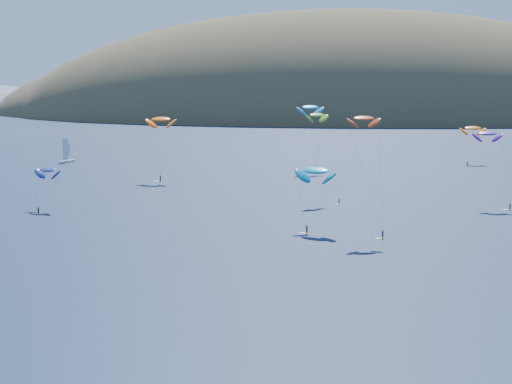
{
  "coord_description": "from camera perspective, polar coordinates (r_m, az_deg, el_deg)",
  "views": [
    {
      "loc": [
        14.64,
        -80.36,
        35.4
      ],
      "look_at": [
        -2.86,
        80.0,
        9.0
      ],
      "focal_mm": 50.0,
      "sensor_mm": 36.0,
      "label": 1
    }
  ],
  "objects": [
    {
      "name": "ground",
      "position": [
        89.02,
        -3.88,
        -14.16
      ],
      "size": [
        2800.0,
        2800.0,
        0.0
      ],
      "primitive_type": "plane",
      "color": "black",
      "rests_on": "ground"
    },
    {
      "name": "island",
      "position": [
        644.85,
        8.45,
        5.09
      ],
      "size": [
        730.0,
        300.0,
        210.0
      ],
      "color": "#3D3526",
      "rests_on": "ground"
    },
    {
      "name": "sailboat",
      "position": [
        304.33,
        -14.9,
        2.48
      ],
      "size": [
        9.35,
        8.4,
        11.16
      ],
      "rotation": [
        0.0,
        0.0,
        -0.34
      ],
      "color": "silver",
      "rests_on": "ground"
    },
    {
      "name": "kitesurfer_1",
      "position": [
        246.53,
        -7.61,
        5.79
      ],
      "size": [
        10.51,
        8.28,
        23.57
      ],
      "rotation": [
        0.0,
        0.0,
        -0.07
      ],
      "color": "yellow",
      "rests_on": "ground"
    },
    {
      "name": "kitesurfer_3",
      "position": [
        206.17,
        4.9,
        6.16
      ],
      "size": [
        11.21,
        12.93,
        26.33
      ],
      "rotation": [
        0.0,
        0.0,
        0.68
      ],
      "color": "yellow",
      "rests_on": "ground"
    },
    {
      "name": "kitesurfer_4",
      "position": [
        268.73,
        4.36,
        6.78
      ],
      "size": [
        10.83,
        7.79,
        26.53
      ],
      "rotation": [
        0.0,
        0.0,
        0.36
      ],
      "color": "yellow",
      "rests_on": "ground"
    },
    {
      "name": "kitesurfer_5",
      "position": [
        165.03,
        4.82,
        1.73
      ],
      "size": [
        11.22,
        10.49,
        16.63
      ],
      "rotation": [
        0.0,
        0.0,
        -0.48
      ],
      "color": "yellow",
      "rests_on": "ground"
    },
    {
      "name": "kitesurfer_6",
      "position": [
        206.19,
        18.03,
        4.48
      ],
      "size": [
        9.9,
        10.57,
        21.95
      ],
      "rotation": [
        0.0,
        0.0,
        -0.08
      ],
      "color": "yellow",
      "rests_on": "ground"
    },
    {
      "name": "kitesurfer_9",
      "position": [
        161.65,
        8.62,
        5.83
      ],
      "size": [
        9.25,
        9.32,
        28.06
      ],
      "rotation": [
        0.0,
        0.0,
        0.31
      ],
      "color": "yellow",
      "rests_on": "ground"
    },
    {
      "name": "kitesurfer_10",
      "position": [
        198.34,
        -16.33,
        1.72
      ],
      "size": [
        9.01,
        11.62,
        12.85
      ],
      "rotation": [
        0.0,
        0.0,
        -0.38
      ],
      "color": "yellow",
      "rests_on": "ground"
    },
    {
      "name": "kitesurfer_11",
      "position": [
        304.32,
        16.95,
        4.92
      ],
      "size": [
        10.04,
        13.81,
        17.12
      ],
      "rotation": [
        0.0,
        0.0,
        0.02
      ],
      "color": "yellow",
      "rests_on": "ground"
    }
  ]
}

